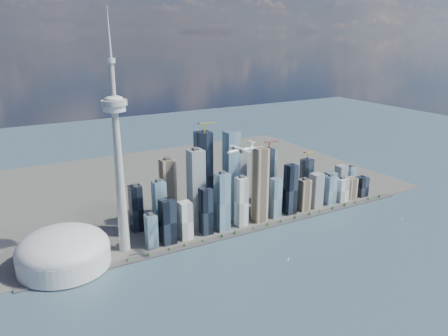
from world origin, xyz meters
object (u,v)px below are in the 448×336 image
needle_tower (118,156)px  dome_stadium (63,251)px  airplane (241,150)px  sailboat_east (402,218)px  sailboat_west (288,259)px

needle_tower → dome_stadium: bearing=-175.9°
airplane → sailboat_east: 570.35m
needle_tower → dome_stadium: needle_tower is taller
dome_stadium → sailboat_east: bearing=-12.6°
sailboat_east → airplane: bearing=169.4°
airplane → sailboat_west: airplane is taller
needle_tower → airplane: 277.78m
needle_tower → airplane: size_ratio=7.05×
needle_tower → dome_stadium: 241.40m
airplane → sailboat_west: (88.32, -68.00, -255.53)m
needle_tower → airplane: needle_tower is taller
sailboat_east → needle_tower: bearing=158.4°
dome_stadium → airplane: 451.12m
dome_stadium → needle_tower: bearing=4.1°
airplane → sailboat_east: bearing=-10.0°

